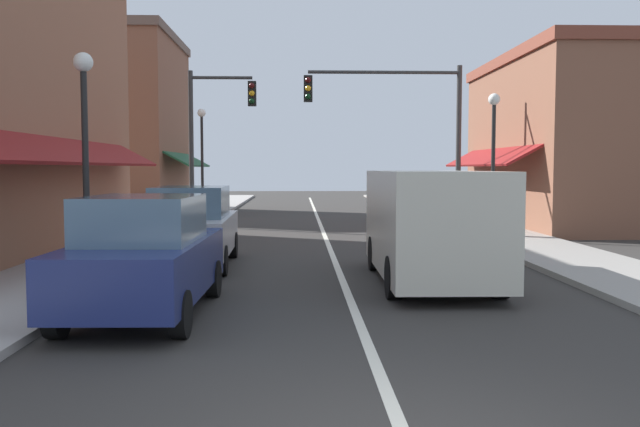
{
  "coord_description": "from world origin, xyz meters",
  "views": [
    {
      "loc": [
        -0.86,
        -4.51,
        2.17
      ],
      "look_at": [
        -0.29,
        12.47,
        1.0
      ],
      "focal_mm": 36.97,
      "sensor_mm": 36.0,
      "label": 1
    }
  ],
  "objects_px": {
    "parked_car_second_left": "(192,227)",
    "van_in_lane": "(430,222)",
    "parked_car_nearest_left": "(145,256)",
    "street_lamp_left_near": "(85,126)",
    "traffic_signal_left_corner": "(212,126)",
    "street_lamp_left_far": "(202,144)",
    "traffic_signal_mast_arm": "(405,117)",
    "street_lamp_right_mid": "(493,140)"
  },
  "relations": [
    {
      "from": "parked_car_second_left",
      "to": "van_in_lane",
      "type": "height_order",
      "value": "van_in_lane"
    },
    {
      "from": "parked_car_second_left",
      "to": "street_lamp_right_mid",
      "type": "xyz_separation_m",
      "value": [
        8.28,
        5.31,
        2.14
      ]
    },
    {
      "from": "van_in_lane",
      "to": "traffic_signal_left_corner",
      "type": "distance_m",
      "value": 13.66
    },
    {
      "from": "parked_car_nearest_left",
      "to": "traffic_signal_left_corner",
      "type": "xyz_separation_m",
      "value": [
        -0.91,
        14.82,
        2.85
      ]
    },
    {
      "from": "parked_car_nearest_left",
      "to": "street_lamp_left_far",
      "type": "relative_size",
      "value": 0.87
    },
    {
      "from": "van_in_lane",
      "to": "traffic_signal_left_corner",
      "type": "bearing_deg",
      "value": 115.84
    },
    {
      "from": "street_lamp_left_near",
      "to": "street_lamp_left_far",
      "type": "bearing_deg",
      "value": 90.78
    },
    {
      "from": "street_lamp_left_near",
      "to": "traffic_signal_left_corner",
      "type": "bearing_deg",
      "value": 86.13
    },
    {
      "from": "parked_car_nearest_left",
      "to": "traffic_signal_mast_arm",
      "type": "xyz_separation_m",
      "value": [
        6.0,
        13.35,
        3.08
      ]
    },
    {
      "from": "parked_car_nearest_left",
      "to": "parked_car_second_left",
      "type": "xyz_separation_m",
      "value": [
        -0.09,
        4.85,
        0.0
      ]
    },
    {
      "from": "traffic_signal_left_corner",
      "to": "street_lamp_left_near",
      "type": "bearing_deg",
      "value": -93.87
    },
    {
      "from": "parked_car_nearest_left",
      "to": "street_lamp_left_near",
      "type": "xyz_separation_m",
      "value": [
        -1.72,
        2.81,
        2.07
      ]
    },
    {
      "from": "street_lamp_left_far",
      "to": "traffic_signal_mast_arm",
      "type": "bearing_deg",
      "value": -37.41
    },
    {
      "from": "traffic_signal_mast_arm",
      "to": "traffic_signal_left_corner",
      "type": "relative_size",
      "value": 1.0
    },
    {
      "from": "street_lamp_right_mid",
      "to": "traffic_signal_left_corner",
      "type": "bearing_deg",
      "value": 152.9
    },
    {
      "from": "traffic_signal_left_corner",
      "to": "street_lamp_left_far",
      "type": "distance_m",
      "value": 4.76
    },
    {
      "from": "street_lamp_right_mid",
      "to": "street_lamp_left_far",
      "type": "relative_size",
      "value": 0.93
    },
    {
      "from": "parked_car_nearest_left",
      "to": "traffic_signal_left_corner",
      "type": "distance_m",
      "value": 15.12
    },
    {
      "from": "street_lamp_left_near",
      "to": "street_lamp_right_mid",
      "type": "relative_size",
      "value": 0.98
    },
    {
      "from": "parked_car_second_left",
      "to": "street_lamp_left_near",
      "type": "distance_m",
      "value": 3.33
    },
    {
      "from": "van_in_lane",
      "to": "traffic_signal_mast_arm",
      "type": "xyz_separation_m",
      "value": [
        1.25,
        10.7,
        2.81
      ]
    },
    {
      "from": "traffic_signal_mast_arm",
      "to": "street_lamp_right_mid",
      "type": "bearing_deg",
      "value": -55.59
    },
    {
      "from": "parked_car_nearest_left",
      "to": "street_lamp_right_mid",
      "type": "relative_size",
      "value": 0.94
    },
    {
      "from": "parked_car_second_left",
      "to": "street_lamp_left_near",
      "type": "bearing_deg",
      "value": -129.62
    },
    {
      "from": "street_lamp_right_mid",
      "to": "parked_car_second_left",
      "type": "bearing_deg",
      "value": -147.33
    },
    {
      "from": "street_lamp_left_far",
      "to": "street_lamp_right_mid",
      "type": "bearing_deg",
      "value": -42.46
    },
    {
      "from": "traffic_signal_mast_arm",
      "to": "street_lamp_left_near",
      "type": "height_order",
      "value": "traffic_signal_mast_arm"
    },
    {
      "from": "street_lamp_left_far",
      "to": "parked_car_second_left",
      "type": "bearing_deg",
      "value": -82.75
    },
    {
      "from": "parked_car_nearest_left",
      "to": "van_in_lane",
      "type": "xyz_separation_m",
      "value": [
        4.75,
        2.66,
        0.27
      ]
    },
    {
      "from": "parked_car_second_left",
      "to": "traffic_signal_left_corner",
      "type": "xyz_separation_m",
      "value": [
        -0.82,
        9.96,
        2.85
      ]
    },
    {
      "from": "traffic_signal_left_corner",
      "to": "street_lamp_left_near",
      "type": "xyz_separation_m",
      "value": [
        -0.81,
        -12.0,
        -0.78
      ]
    },
    {
      "from": "traffic_signal_mast_arm",
      "to": "street_lamp_left_near",
      "type": "bearing_deg",
      "value": -126.22
    },
    {
      "from": "parked_car_nearest_left",
      "to": "street_lamp_left_near",
      "type": "relative_size",
      "value": 0.96
    },
    {
      "from": "van_in_lane",
      "to": "street_lamp_right_mid",
      "type": "xyz_separation_m",
      "value": [
        3.43,
        7.51,
        1.87
      ]
    },
    {
      "from": "street_lamp_right_mid",
      "to": "traffic_signal_mast_arm",
      "type": "bearing_deg",
      "value": 124.41
    },
    {
      "from": "street_lamp_left_near",
      "to": "traffic_signal_mast_arm",
      "type": "bearing_deg",
      "value": 53.78
    },
    {
      "from": "van_in_lane",
      "to": "traffic_signal_left_corner",
      "type": "xyz_separation_m",
      "value": [
        -5.66,
        12.16,
        2.59
      ]
    },
    {
      "from": "traffic_signal_mast_arm",
      "to": "parked_car_nearest_left",
      "type": "bearing_deg",
      "value": -114.19
    },
    {
      "from": "traffic_signal_mast_arm",
      "to": "street_lamp_left_near",
      "type": "relative_size",
      "value": 1.33
    },
    {
      "from": "traffic_signal_left_corner",
      "to": "parked_car_nearest_left",
      "type": "bearing_deg",
      "value": -86.49
    },
    {
      "from": "parked_car_second_left",
      "to": "van_in_lane",
      "type": "xyz_separation_m",
      "value": [
        4.84,
        -2.2,
        0.27
      ]
    },
    {
      "from": "parked_car_nearest_left",
      "to": "street_lamp_right_mid",
      "type": "xyz_separation_m",
      "value": [
        8.19,
        10.16,
        2.14
      ]
    }
  ]
}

